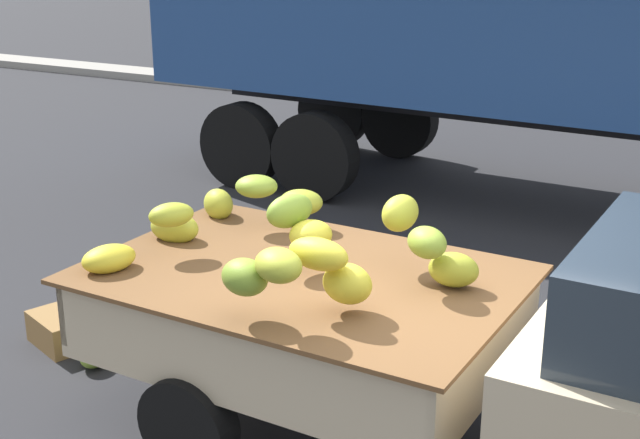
# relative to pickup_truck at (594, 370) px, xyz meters

# --- Properties ---
(pickup_truck) EXTENTS (4.87, 2.04, 1.70)m
(pickup_truck) POSITION_rel_pickup_truck_xyz_m (0.00, 0.00, 0.00)
(pickup_truck) COLOR #CCB793
(pickup_truck) RESTS_ON ground
(fallen_banana_bunch_near_tailgate) EXTENTS (0.32, 0.38, 0.19)m
(fallen_banana_bunch_near_tailgate) POSITION_rel_pickup_truck_xyz_m (-3.65, 0.01, -0.80)
(fallen_banana_bunch_near_tailgate) COLOR olive
(fallen_banana_bunch_near_tailgate) RESTS_ON ground
(produce_crate) EXTENTS (0.61, 0.52, 0.26)m
(produce_crate) POSITION_rel_pickup_truck_xyz_m (-4.13, 0.15, -0.76)
(produce_crate) COLOR olive
(produce_crate) RESTS_ON ground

